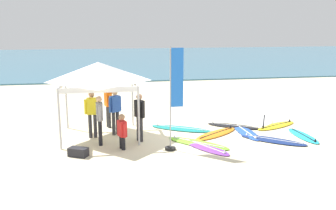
# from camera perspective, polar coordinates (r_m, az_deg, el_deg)

# --- Properties ---
(ground_plane) EXTENTS (80.00, 80.00, 0.00)m
(ground_plane) POSITION_cam_1_polar(r_m,az_deg,el_deg) (13.94, 0.28, -4.81)
(ground_plane) COLOR beige
(sea) EXTENTS (80.00, 36.00, 0.10)m
(sea) POSITION_cam_1_polar(r_m,az_deg,el_deg) (44.84, -6.87, 6.98)
(sea) COLOR #386B84
(sea) RESTS_ON ground
(canopy_tent) EXTENTS (2.72, 2.72, 2.75)m
(canopy_tent) POSITION_cam_1_polar(r_m,az_deg,el_deg) (13.74, -10.51, 4.92)
(canopy_tent) COLOR #B7B7BC
(canopy_tent) RESTS_ON ground
(surfboard_orange) EXTENTS (2.20, 1.84, 0.19)m
(surfboard_orange) POSITION_cam_1_polar(r_m,az_deg,el_deg) (14.30, 7.34, -4.32)
(surfboard_orange) COLOR orange
(surfboard_orange) RESTS_ON ground
(surfboard_yellow) EXTENTS (2.20, 1.50, 0.19)m
(surfboard_yellow) POSITION_cam_1_polar(r_m,az_deg,el_deg) (15.90, 16.12, -3.01)
(surfboard_yellow) COLOR yellow
(surfboard_yellow) RESTS_ON ground
(surfboard_navy) EXTENTS (2.21, 2.03, 0.19)m
(surfboard_navy) POSITION_cam_1_polar(r_m,az_deg,el_deg) (13.92, 15.63, -5.15)
(surfboard_navy) COLOR navy
(surfboard_navy) RESTS_ON ground
(surfboard_purple) EXTENTS (1.58, 2.24, 0.19)m
(surfboard_purple) POSITION_cam_1_polar(r_m,az_deg,el_deg) (12.76, 5.62, -6.34)
(surfboard_purple) COLOR purple
(surfboard_purple) RESTS_ON ground
(surfboard_black) EXTENTS (2.11, 1.65, 0.19)m
(surfboard_black) POSITION_cam_1_polar(r_m,az_deg,el_deg) (15.45, 9.87, -3.15)
(surfboard_black) COLOR black
(surfboard_black) RESTS_ON ground
(surfboard_cyan) EXTENTS (0.54, 1.99, 0.19)m
(surfboard_cyan) POSITION_cam_1_polar(r_m,az_deg,el_deg) (14.79, 19.83, -4.41)
(surfboard_cyan) COLOR #23B2CC
(surfboard_cyan) RESTS_ON ground
(surfboard_teal) EXTENTS (2.50, 1.87, 0.19)m
(surfboard_teal) POSITION_cam_1_polar(r_m,az_deg,el_deg) (14.87, 1.99, -3.58)
(surfboard_teal) COLOR #19847F
(surfboard_teal) RESTS_ON ground
(surfboard_white) EXTENTS (1.68, 2.55, 0.19)m
(surfboard_white) POSITION_cam_1_polar(r_m,az_deg,el_deg) (16.40, 14.33, -2.45)
(surfboard_white) COLOR white
(surfboard_white) RESTS_ON ground
(surfboard_lime) EXTENTS (2.16, 2.13, 0.19)m
(surfboard_lime) POSITION_cam_1_polar(r_m,az_deg,el_deg) (13.12, 4.51, -5.78)
(surfboard_lime) COLOR #7AD12D
(surfboard_lime) RESTS_ON ground
(surfboard_blue) EXTENTS (0.63, 2.20, 0.19)m
(surfboard_blue) POSITION_cam_1_polar(r_m,az_deg,el_deg) (14.67, 11.79, -4.06)
(surfboard_blue) COLOR blue
(surfboard_blue) RESTS_ON ground
(person_orange) EXTENTS (0.32, 0.53, 1.71)m
(person_orange) POSITION_cam_1_polar(r_m,az_deg,el_deg) (15.12, -9.07, 0.26)
(person_orange) COLOR #2D2D33
(person_orange) RESTS_ON ground
(person_grey) EXTENTS (0.24, 0.55, 1.71)m
(person_grey) POSITION_cam_1_polar(r_m,az_deg,el_deg) (12.97, -10.34, -1.78)
(person_grey) COLOR black
(person_grey) RESTS_ON ground
(person_blue) EXTENTS (0.47, 0.38, 1.71)m
(person_blue) POSITION_cam_1_polar(r_m,az_deg,el_deg) (14.09, -8.02, -0.59)
(person_blue) COLOR #2D2D33
(person_blue) RESTS_ON ground
(person_black) EXTENTS (0.36, 0.50, 1.71)m
(person_black) POSITION_cam_1_polar(r_m,az_deg,el_deg) (13.20, -4.35, -1.37)
(person_black) COLOR #2D2D33
(person_black) RESTS_ON ground
(person_yellow) EXTENTS (0.55, 0.23, 1.71)m
(person_yellow) POSITION_cam_1_polar(r_m,az_deg,el_deg) (13.85, -11.44, -0.94)
(person_yellow) COLOR #2D2D33
(person_yellow) RESTS_ON ground
(person_red) EXTENTS (0.32, 0.53, 1.20)m
(person_red) POSITION_cam_1_polar(r_m,az_deg,el_deg) (12.49, -6.99, -3.79)
(person_red) COLOR black
(person_red) RESTS_ON ground
(banner_flag) EXTENTS (0.60, 0.36, 3.40)m
(banner_flag) POSITION_cam_1_polar(r_m,az_deg,el_deg) (12.14, 0.89, 0.29)
(banner_flag) COLOR #99999E
(banner_flag) RESTS_ON ground
(gear_bag_near_tent) EXTENTS (0.68, 0.56, 0.28)m
(gear_bag_near_tent) POSITION_cam_1_polar(r_m,az_deg,el_deg) (12.22, -13.46, -6.95)
(gear_bag_near_tent) COLOR #232328
(gear_bag_near_tent) RESTS_ON ground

